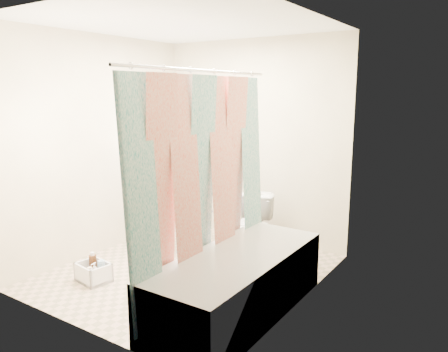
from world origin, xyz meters
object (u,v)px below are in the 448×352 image
Objects in this scene: cleaning_caddy at (94,273)px; toilet at (250,227)px; bathtub at (238,282)px; plumber at (192,176)px.

toilet is at bearing 66.02° from cleaning_caddy.
bathtub is 5.18× the size of cleaning_caddy.
toilet is at bearing 106.29° from plumber.
toilet reaches higher than bathtub.
toilet is at bearing 115.63° from bathtub.
plumber is at bearing -174.67° from toilet.
bathtub is 1.01× the size of plumber.
cleaning_caddy is (-0.26, -1.21, -0.78)m from plumber.
bathtub is 2.62× the size of toilet.
toilet reaches higher than cleaning_caddy.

